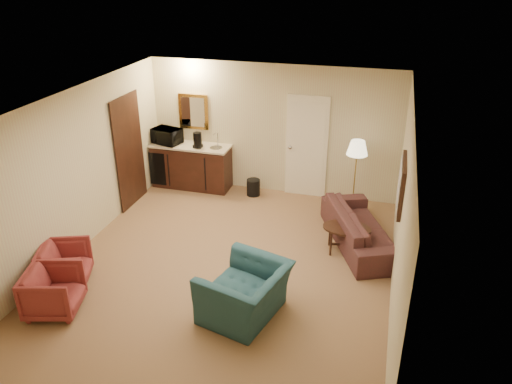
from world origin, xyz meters
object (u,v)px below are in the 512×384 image
at_px(rose_chair_far, 53,289).
at_px(microwave, 167,134).
at_px(wetbar_cabinet, 192,166).
at_px(coffee_maker, 198,140).
at_px(coffee_table, 346,239).
at_px(sofa, 362,222).
at_px(teal_armchair, 245,285).
at_px(waste_bin, 253,187).
at_px(rose_chair_near, 65,262).
at_px(floor_lamp, 355,178).

relative_size(rose_chair_far, microwave, 1.23).
height_order(wetbar_cabinet, coffee_maker, coffee_maker).
bearing_deg(coffee_table, coffee_maker, 153.01).
height_order(sofa, coffee_table, sofa).
bearing_deg(sofa, teal_armchair, 126.12).
xyz_separation_m(microwave, coffee_maker, (0.70, -0.07, -0.04)).
distance_m(teal_armchair, rose_chair_far, 2.59).
bearing_deg(waste_bin, sofa, -30.96).
height_order(rose_chair_near, waste_bin, rose_chair_near).
bearing_deg(waste_bin, rose_chair_near, -117.05).
relative_size(wetbar_cabinet, coffee_maker, 5.20).
distance_m(floor_lamp, coffee_maker, 3.19).
height_order(microwave, coffee_maker, microwave).
distance_m(sofa, microwave, 4.39).
distance_m(sofa, rose_chair_near, 4.69).
height_order(rose_chair_far, floor_lamp, floor_lamp).
bearing_deg(wetbar_cabinet, floor_lamp, -5.44).
distance_m(sofa, teal_armchair, 2.65).
bearing_deg(wetbar_cabinet, rose_chair_far, -93.31).
bearing_deg(teal_armchair, rose_chair_far, -61.70).
xyz_separation_m(wetbar_cabinet, coffee_table, (3.39, -1.72, -0.24)).
height_order(wetbar_cabinet, microwave, microwave).
relative_size(sofa, coffee_maker, 6.63).
relative_size(teal_armchair, rose_chair_near, 1.63).
xyz_separation_m(floor_lamp, microwave, (-3.86, 0.29, 0.39)).
relative_size(wetbar_cabinet, floor_lamp, 1.13).
distance_m(wetbar_cabinet, coffee_table, 3.81).
xyz_separation_m(teal_armchair, rose_chair_near, (-2.76, 0.02, -0.14)).
bearing_deg(floor_lamp, waste_bin, 172.90).
xyz_separation_m(rose_chair_near, microwave, (0.00, 3.67, 0.77)).
bearing_deg(microwave, teal_armchair, -38.76).
xyz_separation_m(sofa, floor_lamp, (-0.24, 1.10, 0.31)).
relative_size(coffee_table, microwave, 1.36).
distance_m(rose_chair_near, coffee_table, 4.36).
relative_size(wetbar_cabinet, coffee_table, 2.12).
bearing_deg(floor_lamp, coffee_table, -88.77).
relative_size(rose_chair_near, coffee_maker, 2.15).
xyz_separation_m(waste_bin, microwave, (-1.85, 0.04, 0.95)).
xyz_separation_m(rose_chair_near, coffee_table, (3.89, 1.97, -0.12)).
height_order(teal_armchair, rose_chair_far, teal_armchair).
bearing_deg(rose_chair_far, coffee_maker, -21.59).
xyz_separation_m(sofa, rose_chair_far, (-3.85, -2.90, -0.06)).
distance_m(rose_chair_near, floor_lamp, 5.14).
bearing_deg(rose_chair_far, waste_bin, -36.13).
relative_size(coffee_table, floor_lamp, 0.54).
xyz_separation_m(wetbar_cabinet, rose_chair_near, (-0.50, -3.69, -0.12)).
xyz_separation_m(rose_chair_far, waste_bin, (1.60, 4.25, -0.18)).
relative_size(wetbar_cabinet, sofa, 0.78).
relative_size(rose_chair_near, waste_bin, 2.03).
bearing_deg(coffee_table, floor_lamp, 91.23).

